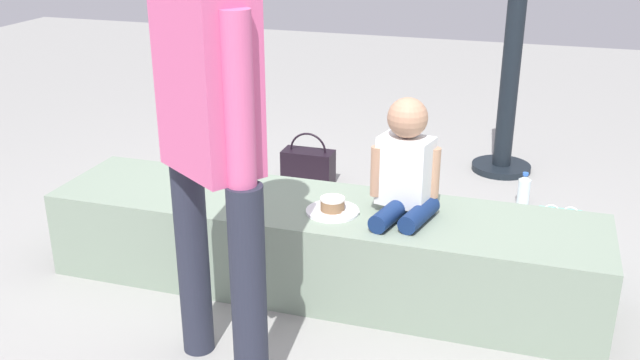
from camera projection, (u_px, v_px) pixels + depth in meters
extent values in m
plane|color=gray|center=(320.00, 284.00, 3.16)|extent=(12.00, 12.00, 0.00)
cube|color=gray|center=(320.00, 246.00, 3.09)|extent=(2.35, 0.54, 0.38)
cylinder|color=navy|center=(390.00, 214.00, 2.84)|extent=(0.13, 0.26, 0.08)
cylinder|color=navy|center=(419.00, 215.00, 2.83)|extent=(0.13, 0.26, 0.08)
cube|color=white|center=(405.00, 171.00, 2.89)|extent=(0.23, 0.18, 0.28)
sphere|color=tan|center=(408.00, 118.00, 2.80)|extent=(0.16, 0.16, 0.16)
cylinder|color=tan|center=(377.00, 171.00, 2.90)|extent=(0.05, 0.05, 0.21)
cylinder|color=tan|center=(434.00, 173.00, 2.88)|extent=(0.05, 0.05, 0.21)
cylinder|color=#242837|center=(249.00, 298.00, 2.31)|extent=(0.12, 0.12, 0.78)
cylinder|color=#242837|center=(193.00, 256.00, 2.57)|extent=(0.12, 0.12, 0.78)
cube|color=#D7598D|center=(208.00, 78.00, 2.19)|extent=(0.39, 0.35, 0.60)
cylinder|color=#D7598D|center=(239.00, 107.00, 2.08)|extent=(0.09, 0.09, 0.56)
cylinder|color=#D7598D|center=(181.00, 84.00, 2.33)|extent=(0.09, 0.09, 0.56)
cylinder|color=white|center=(332.00, 211.00, 2.94)|extent=(0.22, 0.22, 0.01)
cylinder|color=brown|center=(333.00, 205.00, 2.93)|extent=(0.10, 0.10, 0.05)
cylinder|color=silver|center=(333.00, 199.00, 2.92)|extent=(0.10, 0.10, 0.01)
cube|color=silver|center=(346.00, 212.00, 2.91)|extent=(0.11, 0.04, 0.00)
cube|color=#59C6B2|center=(557.00, 243.00, 3.22)|extent=(0.19, 0.13, 0.29)
torus|color=white|center=(551.00, 212.00, 3.18)|extent=(0.07, 0.01, 0.07)
torus|color=white|center=(570.00, 215.00, 3.15)|extent=(0.07, 0.01, 0.07)
cylinder|color=black|center=(501.00, 167.00, 4.47)|extent=(0.36, 0.36, 0.04)
cylinder|color=black|center=(510.00, 74.00, 4.25)|extent=(0.11, 0.11, 1.15)
cylinder|color=silver|center=(524.00, 192.00, 3.95)|extent=(0.07, 0.07, 0.15)
cone|color=silver|center=(525.00, 178.00, 3.92)|extent=(0.06, 0.06, 0.03)
cylinder|color=blue|center=(526.00, 174.00, 3.91)|extent=(0.03, 0.03, 0.02)
cylinder|color=red|center=(403.00, 185.00, 4.11)|extent=(0.07, 0.07, 0.10)
cube|color=black|center=(308.00, 168.00, 4.22)|extent=(0.30, 0.14, 0.21)
torus|color=black|center=(308.00, 151.00, 4.18)|extent=(0.22, 0.01, 0.22)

